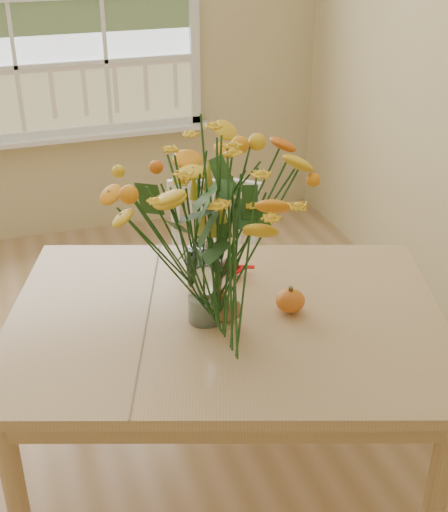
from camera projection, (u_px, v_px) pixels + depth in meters
name	position (u px, v px, depth m)	size (l,w,h in m)	color
floor	(88.00, 462.00, 2.83)	(4.00, 4.50, 0.01)	#A47E4F
wall_back	(11.00, 32.00, 4.08)	(4.00, 0.02, 2.70)	#D1C085
window	(6.00, 1.00, 3.97)	(2.42, 0.12, 1.74)	silver
dining_table	(226.00, 338.00, 2.39)	(1.75, 1.48, 0.80)	tan
windsor_chair	(213.00, 271.00, 3.21)	(0.54, 0.53, 0.91)	white
flower_vase	(204.00, 212.00, 2.14)	(0.56, 0.56, 0.66)	white
pumpkin	(290.00, 302.00, 2.35)	(0.10, 0.10, 0.08)	#D75619
turkey_figurine	(227.00, 312.00, 2.28)	(0.11, 0.10, 0.12)	#CCB78C
dark_gourd	(229.00, 267.00, 2.58)	(0.12, 0.07, 0.07)	#38160F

